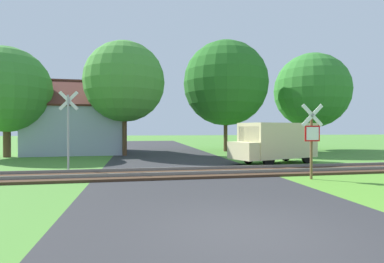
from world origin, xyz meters
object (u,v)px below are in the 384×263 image
(tree_left, at_px, (7,90))
(tree_right, at_px, (226,83))
(house, at_px, (81,128))
(mail_truck, at_px, (276,141))
(tree_far, at_px, (312,91))
(crossing_sign_far, at_px, (68,125))
(tree_center, at_px, (124,82))
(stop_sign_near, at_px, (312,136))

(tree_left, height_order, tree_right, tree_right)
(house, relative_size, mail_truck, 1.47)
(tree_left, xyz_separation_m, tree_far, (24.16, 2.51, 0.80))
(tree_far, height_order, mail_truck, tree_far)
(crossing_sign_far, relative_size, house, 0.47)
(mail_truck, bearing_deg, tree_center, 32.90)
(stop_sign_near, bearing_deg, house, -51.27)
(tree_center, xyz_separation_m, tree_right, (8.28, 2.48, 0.48))
(house, height_order, tree_center, tree_center)
(crossing_sign_far, bearing_deg, tree_left, 132.24)
(tree_center, bearing_deg, mail_truck, -38.11)
(tree_far, bearing_deg, mail_truck, -130.87)
(stop_sign_near, bearing_deg, tree_far, -120.25)
(tree_left, relative_size, mail_truck, 1.42)
(stop_sign_near, relative_size, mail_truck, 0.55)
(tree_left, bearing_deg, tree_right, 8.34)
(crossing_sign_far, distance_m, tree_right, 15.16)
(crossing_sign_far, height_order, mail_truck, crossing_sign_far)
(tree_far, xyz_separation_m, tree_center, (-16.39, -2.64, -0.06))
(crossing_sign_far, xyz_separation_m, house, (-1.42, 10.95, -0.08))
(stop_sign_near, height_order, tree_left, tree_left)
(tree_center, relative_size, mail_truck, 1.56)
(stop_sign_near, relative_size, crossing_sign_far, 0.79)
(crossing_sign_far, height_order, tree_left, tree_left)
(tree_far, relative_size, tree_center, 1.06)
(tree_far, xyz_separation_m, mail_truck, (-7.99, -9.23, -4.12))
(tree_left, distance_m, mail_truck, 17.83)
(crossing_sign_far, bearing_deg, tree_right, 52.21)
(crossing_sign_far, height_order, tree_far, tree_far)
(crossing_sign_far, xyz_separation_m, tree_center, (2.12, 7.92, 3.21))
(house, distance_m, tree_center, 5.70)
(crossing_sign_far, distance_m, tree_center, 8.81)
(stop_sign_near, distance_m, tree_left, 19.43)
(tree_far, distance_m, mail_truck, 12.88)
(tree_left, bearing_deg, crossing_sign_far, -54.93)
(tree_right, bearing_deg, house, 177.36)
(crossing_sign_far, xyz_separation_m, tree_left, (-5.65, 8.05, 2.48))
(crossing_sign_far, height_order, tree_center, tree_center)
(tree_right, xyz_separation_m, mail_truck, (0.13, -9.07, -4.53))
(house, bearing_deg, tree_right, -4.50)
(crossing_sign_far, distance_m, tree_left, 10.15)
(crossing_sign_far, bearing_deg, stop_sign_near, -13.97)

